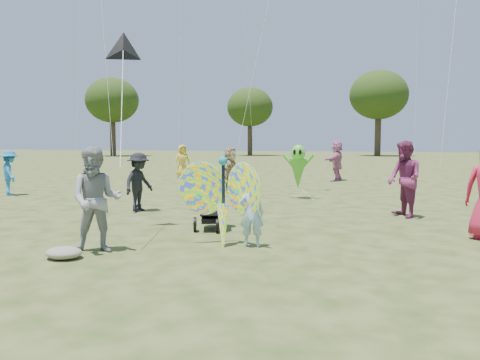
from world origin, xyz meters
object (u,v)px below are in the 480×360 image
Objects in this scene: child_girl at (252,213)px; crowd_j at (337,161)px; adult_man at (96,200)px; crowd_b at (139,182)px; crowd_e at (404,179)px; crowd_i at (10,173)px; jogging_stroller at (213,200)px; alien_kite at (298,168)px; crowd_d at (231,169)px; butterfly_kite at (223,200)px; crowd_g at (182,161)px.

crowd_j reaches higher than child_girl.
crowd_b is at bearing 86.33° from adult_man.
adult_man is 7.30m from crowd_e.
crowd_b is 6.37m from crowd_i.
child_girl is at bearing -67.03° from jogging_stroller.
crowd_e is 4.29m from alien_kite.
crowd_j is at bearing 65.22° from jogging_stroller.
crowd_e reaches higher than crowd_d.
butterfly_kite reaches higher than crowd_b.
crowd_i is at bearing -168.69° from alien_kite.
jogging_stroller is at bearing -113.13° from crowd_b.
crowd_g is (-7.62, 14.37, 0.25)m from child_girl.
crowd_d reaches higher than crowd_b.
butterfly_kite is at bearing -6.05° from child_girl.
jogging_stroller is at bearing -153.95° from crowd_d.
adult_man is (-2.34, -1.14, 0.29)m from child_girl.
jogging_stroller is at bearing -164.53° from crowd_i.
crowd_i is 9.78m from alien_kite.
alien_kite is at bearing 52.73° from adult_man.
adult_man is 1.01× the size of alien_kite.
crowd_e is (6.63, 0.97, 0.16)m from crowd_b.
adult_man is at bearing -69.69° from crowd_e.
adult_man reaches higher than crowd_g.
jogging_stroller is (1.12, 2.51, -0.26)m from adult_man.
crowd_e is at bearing 52.60° from butterfly_kite.
crowd_e is 5.27m from butterfly_kite.
child_girl is at bearing 4.81° from butterfly_kite.
crowd_j reaches higher than jogging_stroller.
crowd_g is (-4.55, 6.03, 0.01)m from crowd_d.
jogging_stroller is 0.63× the size of butterfly_kite.
child_girl is 0.76× the size of crowd_b.
jogging_stroller is at bearing 41.99° from adult_man.
butterfly_kite is 1.02× the size of alien_kite.
jogging_stroller is 1.60m from butterfly_kite.
adult_man is 1.14× the size of crowd_b.
crowd_j is (0.18, 14.43, 0.36)m from child_girl.
crowd_j is at bearing -98.69° from crowd_i.
alien_kite reaches higher than crowd_i.
crowd_e is 1.11× the size of crowd_g.
jogging_stroller is (-1.40, -13.05, -0.33)m from crowd_j.
crowd_d is at bearing -80.66° from child_girl.
crowd_d is 0.87× the size of crowd_j.
child_girl is 0.55m from butterfly_kite.
crowd_i is at bearing -120.82° from crowd_e.
crowd_b is 4.70m from butterfly_kite.
butterfly_kite is (-0.51, -0.04, 0.21)m from child_girl.
child_girl is 0.62× the size of crowd_j.
jogging_stroller is (-3.92, -2.77, -0.32)m from crowd_e.
butterfly_kite is at bearing 6.84° from adult_man.
adult_man is 8.48m from alien_kite.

